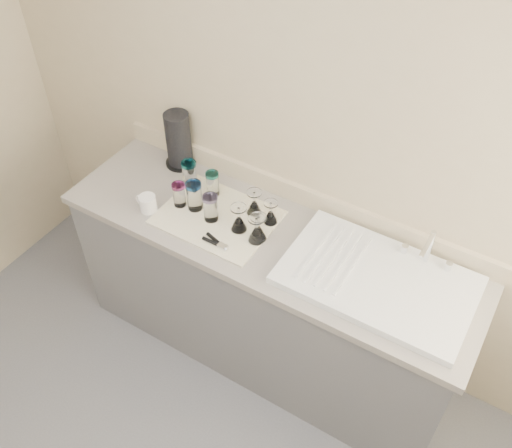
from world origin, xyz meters
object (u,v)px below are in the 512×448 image
Objects in this scene: can_opener at (216,243)px; tumbler_lavender at (211,208)px; goblet_front_left at (239,222)px; tumbler_magenta at (179,194)px; tumbler_cyan at (213,183)px; tumbler_teal at (189,174)px; goblet_front_right at (258,231)px; tumbler_blue at (194,196)px; goblet_back_left at (254,206)px; paper_towel_roll at (179,140)px; sink_unit at (378,280)px; white_mug at (147,203)px; goblet_back_right at (271,215)px; goblet_extra at (256,233)px.

tumbler_lavender is at bearing 132.22° from can_opener.
tumbler_magenta is at bearing -178.73° from goblet_front_left.
can_opener is at bearing -53.18° from tumbler_cyan.
goblet_front_right is at bearing -16.02° from tumbler_teal.
tumbler_blue is 1.10× the size of can_opener.
tumbler_lavender reaches higher than tumbler_magenta.
tumbler_teal is 0.14m from tumbler_cyan.
goblet_front_right reaches higher than goblet_back_left.
goblet_back_left is at bearing 43.56° from tumbler_lavender.
paper_towel_roll is (-0.54, 0.26, 0.10)m from goblet_front_left.
sink_unit is 0.94m from tumbler_cyan.
can_opener is at bearing -137.63° from goblet_front_right.
tumbler_lavender reaches higher than goblet_front_left.
sink_unit is at bearing 2.75° from tumbler_magenta.
tumbler_magenta is 0.97× the size of goblet_back_left.
tumbler_blue is 0.38m from paper_towel_roll.
tumbler_teal is (-1.07, 0.09, 0.06)m from sink_unit.
can_opener is (0.11, -0.13, -0.06)m from tumbler_lavender.
tumbler_blue reaches higher than tumbler_magenta.
white_mug is (-0.57, -0.11, -0.01)m from goblet_front_right.
white_mug is at bearing -172.22° from sink_unit.
goblet_back_right is (0.44, 0.13, -0.02)m from tumbler_magenta.
tumbler_magenta is at bearing -165.63° from tumbler_blue.
can_opener is (-0.72, -0.18, -0.00)m from sink_unit.
sink_unit is 6.16× the size of tumbler_cyan.
tumbler_cyan is 0.25m from goblet_back_left.
sink_unit reaches higher than goblet_back_left.
goblet_extra is at bearing -24.55° from tumbler_cyan.
goblet_back_right reaches higher than can_opener.
tumbler_magenta reaches higher than goblet_back_right.
sink_unit is 0.84m from tumbler_lavender.
paper_towel_roll reaches higher than goblet_back_right.
can_opener is (0.35, -0.27, -0.07)m from tumbler_teal.
can_opener is (0.21, -0.28, -0.06)m from tumbler_cyan.
goblet_back_left is (0.34, 0.14, -0.02)m from tumbler_magenta.
tumbler_lavender is at bearing -58.24° from tumbler_cyan.
tumbler_teal is 0.21m from paper_towel_roll.
tumbler_blue is 0.27m from goblet_front_left.
goblet_back_left is at bearing 82.02° from can_opener.
sink_unit reaches higher than tumbler_magenta.
goblet_extra reaches higher than tumbler_magenta.
tumbler_teal reaches higher than can_opener.
white_mug is at bearing -151.60° from goblet_back_left.
goblet_back_right is at bearing 22.77° from white_mug.
paper_towel_roll is at bearing 102.36° from white_mug.
goblet_front_right is at bearing 42.37° from can_opener.
tumbler_cyan is at bearing 176.17° from goblet_back_right.
sink_unit is at bearing 3.67° from tumbler_lavender.
goblet_back_right is 1.04× the size of white_mug.
goblet_extra is (0.37, -0.03, -0.03)m from tumbler_blue.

